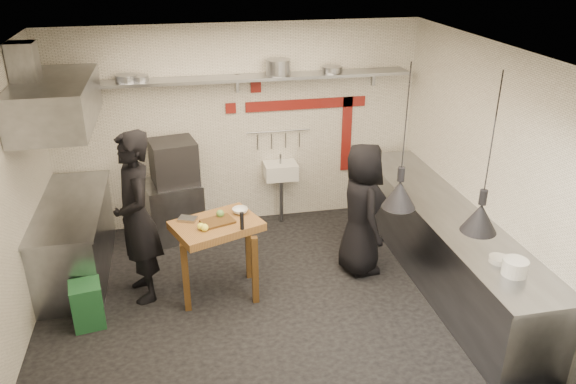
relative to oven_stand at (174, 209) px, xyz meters
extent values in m
plane|color=black|center=(0.96, -1.76, -0.40)|extent=(5.00, 5.00, 0.00)
plane|color=beige|center=(0.96, -1.76, 2.40)|extent=(5.00, 5.00, 0.00)
cube|color=silver|center=(0.96, 0.34, 1.00)|extent=(5.00, 0.04, 2.80)
cube|color=silver|center=(0.96, -3.86, 1.00)|extent=(5.00, 0.04, 2.80)
cube|color=silver|center=(-1.54, -1.76, 1.00)|extent=(0.04, 4.20, 2.80)
cube|color=silver|center=(3.46, -1.76, 1.00)|extent=(0.04, 4.20, 2.80)
cube|color=maroon|center=(1.91, 0.32, 1.28)|extent=(1.70, 0.02, 0.14)
cube|color=maroon|center=(2.51, 0.32, 0.80)|extent=(0.14, 0.02, 1.10)
cube|color=maroon|center=(1.21, 0.32, 1.55)|extent=(0.14, 0.02, 0.14)
cube|color=maroon|center=(0.86, 0.32, 1.28)|extent=(0.14, 0.02, 0.14)
cube|color=gray|center=(0.96, 0.16, 1.72)|extent=(4.60, 0.34, 0.04)
cube|color=gray|center=(-0.94, 0.31, 1.62)|extent=(0.04, 0.06, 0.24)
cube|color=gray|center=(0.96, 0.31, 1.62)|extent=(0.04, 0.06, 0.24)
cube|color=gray|center=(2.86, 0.31, 1.62)|extent=(0.04, 0.06, 0.24)
cylinder|color=gray|center=(-0.44, 0.16, 1.79)|extent=(0.35, 0.35, 0.09)
cylinder|color=gray|center=(-0.28, 0.16, 1.78)|extent=(0.29, 0.29, 0.07)
cylinder|color=gray|center=(1.49, 0.16, 1.84)|extent=(0.41, 0.41, 0.20)
cylinder|color=gray|center=(2.22, 0.16, 1.78)|extent=(0.30, 0.30, 0.08)
cube|color=gray|center=(0.00, 0.00, 0.00)|extent=(0.82, 0.77, 0.80)
cube|color=black|center=(0.05, 0.00, 0.69)|extent=(0.66, 0.63, 0.58)
cube|color=maroon|center=(0.05, -0.24, 0.69)|extent=(0.45, 0.11, 0.46)
cube|color=black|center=(0.01, -0.25, 0.69)|extent=(0.38, 0.09, 0.34)
cube|color=silver|center=(1.51, 0.16, 0.38)|extent=(0.46, 0.34, 0.22)
cylinder|color=gray|center=(1.51, 0.16, 0.56)|extent=(0.03, 0.03, 0.14)
cylinder|color=gray|center=(1.51, 0.12, -0.06)|extent=(0.06, 0.06, 0.66)
cylinder|color=gray|center=(1.51, 0.30, 0.92)|extent=(0.90, 0.02, 0.02)
cube|color=gray|center=(3.11, -1.76, 0.05)|extent=(0.70, 3.80, 0.90)
cube|color=gray|center=(3.11, -1.76, 0.52)|extent=(0.76, 3.90, 0.03)
cylinder|color=silver|center=(3.08, -3.13, 0.61)|extent=(0.24, 0.24, 0.15)
cylinder|color=silver|center=(3.06, -2.90, 0.56)|extent=(0.25, 0.25, 0.05)
cube|color=gray|center=(-1.19, -0.71, 0.05)|extent=(0.70, 1.90, 0.90)
cube|color=gray|center=(-1.19, -0.71, 0.52)|extent=(0.76, 2.00, 0.03)
cube|color=gray|center=(-1.14, -0.71, 1.75)|extent=(0.78, 1.60, 0.50)
cube|color=gray|center=(-1.39, -0.71, 2.15)|extent=(0.28, 0.28, 0.50)
cube|color=#1A4F29|center=(-0.95, -1.82, -0.15)|extent=(0.36, 0.36, 0.50)
cube|color=#4D3215|center=(0.49, -1.51, 0.53)|extent=(0.40, 0.34, 0.02)
cylinder|color=black|center=(0.73, -1.72, 0.62)|extent=(0.05, 0.05, 0.20)
sphere|color=#FFFD40|center=(0.29, -1.64, 0.56)|extent=(0.10, 0.10, 0.08)
sphere|color=#FFFD40|center=(0.33, -1.68, 0.56)|extent=(0.10, 0.10, 0.08)
sphere|color=#5C8D3F|center=(0.53, -1.40, 0.57)|extent=(0.11, 0.11, 0.09)
cube|color=gray|center=(0.16, -1.39, 0.54)|extent=(0.23, 0.20, 0.03)
imported|color=silver|center=(0.76, -1.33, 0.55)|extent=(0.20, 0.20, 0.06)
imported|color=black|center=(-0.38, -1.36, 0.59)|extent=(0.64, 0.81, 1.98)
imported|color=black|center=(2.22, -1.33, 0.42)|extent=(0.55, 0.82, 1.65)
camera|label=1|loc=(0.14, -7.04, 3.38)|focal=35.00mm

